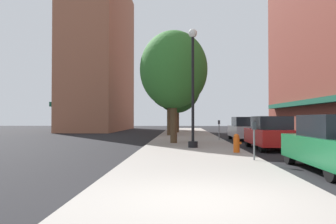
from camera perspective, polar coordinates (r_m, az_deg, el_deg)
ground_plane at (r=24.26m, az=12.98°, el=-4.76°), size 90.00×90.00×0.00m
sidewalk_slab at (r=24.84m, az=3.41°, el=-4.56°), size 4.80×50.00×0.12m
building_far_background at (r=44.85m, az=-11.45°, el=9.50°), size 6.80×18.00×19.65m
lamppost at (r=16.47m, az=4.31°, el=4.63°), size 0.48×0.48×5.90m
fire_hydrant at (r=14.24m, az=11.74°, el=-5.26°), size 0.33×0.26×0.79m
parking_meter_near at (r=22.35m, az=8.80°, el=-2.66°), size 0.14×0.09×1.31m
parking_meter_far at (r=11.79m, az=14.64°, el=-4.02°), size 0.14×0.09×1.31m
tree_near at (r=19.63m, az=0.98°, el=7.29°), size 3.99×3.99×6.62m
tree_mid at (r=28.25m, az=0.23°, el=4.91°), size 3.71×3.71×6.56m
tree_far at (r=34.87m, az=1.59°, el=4.52°), size 4.97×4.97×7.73m
car_green at (r=10.75m, az=26.91°, el=-4.97°), size 1.80×4.30×1.66m
car_red at (r=17.37m, az=17.23°, el=-3.53°), size 1.80×4.30×1.66m
car_silver at (r=23.95m, az=13.09°, el=-2.87°), size 1.80×4.30×1.66m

